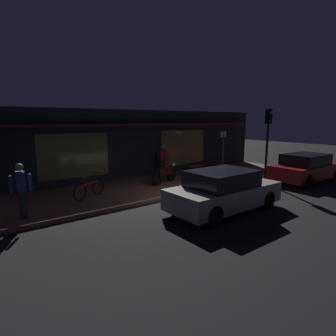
# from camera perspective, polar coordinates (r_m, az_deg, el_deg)

# --- Properties ---
(ground_plane) EXTENTS (60.00, 60.00, 0.00)m
(ground_plane) POSITION_cam_1_polar(r_m,az_deg,el_deg) (10.82, 7.35, -6.75)
(ground_plane) COLOR black
(sidewalk_slab) EXTENTS (18.00, 4.00, 0.15)m
(sidewalk_slab) POSITION_cam_1_polar(r_m,az_deg,el_deg) (13.02, -1.98, -3.49)
(sidewalk_slab) COLOR brown
(sidewalk_slab) RESTS_ON ground_plane
(storefront_building) EXTENTS (18.00, 3.30, 3.60)m
(storefront_building) POSITION_cam_1_polar(r_m,az_deg,el_deg) (15.61, -9.28, 5.04)
(storefront_building) COLOR black
(storefront_building) RESTS_ON ground_plane
(motorcycle) EXTENTS (1.66, 0.74, 0.97)m
(motorcycle) POSITION_cam_1_polar(r_m,az_deg,el_deg) (12.97, -0.58, -0.95)
(motorcycle) COLOR black
(motorcycle) RESTS_ON sidewalk_slab
(bicycle_parked) EXTENTS (1.51, 0.77, 0.91)m
(bicycle_parked) POSITION_cam_1_polar(r_m,az_deg,el_deg) (10.97, -15.93, -4.06)
(bicycle_parked) COLOR black
(bicycle_parked) RESTS_ON sidewalk_slab
(bicycle_extra) EXTENTS (1.66, 0.42, 0.91)m
(bicycle_extra) POSITION_cam_1_polar(r_m,az_deg,el_deg) (14.68, 5.91, -0.29)
(bicycle_extra) COLOR black
(bicycle_extra) RESTS_ON sidewalk_slab
(person_photographer) EXTENTS (0.62, 0.40, 1.67)m
(person_photographer) POSITION_cam_1_polar(r_m,az_deg,el_deg) (9.33, -27.99, -3.99)
(person_photographer) COLOR #28232D
(person_photographer) RESTS_ON sidewalk_slab
(person_bystander) EXTENTS (0.46, 0.53, 1.67)m
(person_bystander) POSITION_cam_1_polar(r_m,az_deg,el_deg) (14.64, -0.99, 1.80)
(person_bystander) COLOR #28232D
(person_bystander) RESTS_ON sidewalk_slab
(sign_post) EXTENTS (0.44, 0.09, 2.40)m
(sign_post) POSITION_cam_1_polar(r_m,az_deg,el_deg) (15.77, 11.26, 3.95)
(sign_post) COLOR #47474C
(sign_post) RESTS_ON sidewalk_slab
(traffic_light_pole) EXTENTS (0.24, 0.33, 3.60)m
(traffic_light_pole) POSITION_cam_1_polar(r_m,az_deg,el_deg) (14.27, 19.89, 6.86)
(traffic_light_pole) COLOR black
(traffic_light_pole) RESTS_ON ground_plane
(parked_car_near) EXTENTS (4.10, 1.79, 1.42)m
(parked_car_near) POSITION_cam_1_polar(r_m,az_deg,el_deg) (9.60, 11.38, -4.65)
(parked_car_near) COLOR black
(parked_car_near) RESTS_ON ground_plane
(parked_car_far) EXTENTS (4.14, 1.86, 1.42)m
(parked_car_far) POSITION_cam_1_polar(r_m,az_deg,el_deg) (15.55, 26.54, 0.02)
(parked_car_far) COLOR black
(parked_car_far) RESTS_ON ground_plane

